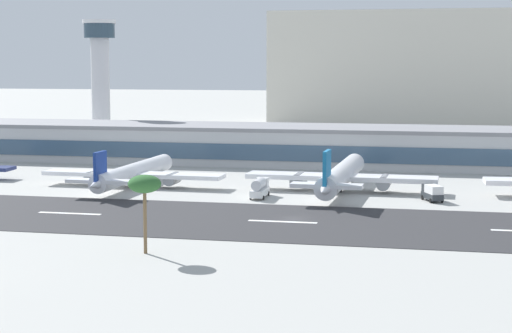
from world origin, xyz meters
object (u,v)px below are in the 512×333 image
Objects in this scene: control_tower at (100,73)px; service_fuel_truck_0 at (260,188)px; airliner_navy_tail_gate_1 at (131,173)px; service_box_truck_1 at (432,192)px; palm_tree_1 at (145,185)px; airliner_blue_tail_gate_2 at (340,176)px; terminal_building at (277,144)px; distant_hotel_block at (409,69)px.

service_fuel_truck_0 is at bearing -51.47° from control_tower.
airliner_navy_tail_gate_1 reaches higher than service_box_truck_1.
control_tower reaches higher than service_box_truck_1.
airliner_blue_tail_gate_2 is at bearing 72.87° from palm_tree_1.
terminal_building is at bearing 91.52° from palm_tree_1.
terminal_building is 4.00× the size of airliner_navy_tail_gate_1.
control_tower is 114.67m from service_fuel_truck_0.
service_fuel_truck_0 is (-20.59, -209.60, -22.47)m from distant_hotel_block.
distant_hotel_block is (28.78, 149.15, 19.34)m from terminal_building.
terminal_building is 61.08m from service_fuel_truck_0.
control_tower is 0.89× the size of airliner_navy_tail_gate_1.
control_tower is at bearing 114.49° from palm_tree_1.
airliner_navy_tail_gate_1 is at bearing 112.02° from palm_tree_1.
airliner_blue_tail_gate_2 is 68.95m from palm_tree_1.
airliner_navy_tail_gate_1 is 7.05× the size of service_box_truck_1.
terminal_building is at bearing 6.40° from service_fuel_truck_0.
control_tower is at bearing 37.21° from service_fuel_truck_0.
service_box_truck_1 is 69.99m from palm_tree_1.
terminal_building reaches higher than service_box_truck_1.
service_fuel_truck_0 reaches higher than service_box_truck_1.
palm_tree_1 reaches higher than terminal_building.
airliner_blue_tail_gate_2 reaches higher than terminal_building.
distant_hotel_block reaches higher than airliner_navy_tail_gate_1.
palm_tree_1 is at bearing 173.32° from service_fuel_truck_0.
terminal_building is at bearing -24.02° from control_tower.
service_fuel_truck_0 is 1.32× the size of service_box_truck_1.
service_fuel_truck_0 is (70.11, -88.05, -21.94)m from control_tower.
distant_hotel_block reaches higher than service_box_truck_1.
distant_hotel_block is at bearing -19.51° from service_box_truck_1.
control_tower is (-61.92, 27.60, 18.82)m from terminal_building.
airliner_navy_tail_gate_1 is 4.00× the size of palm_tree_1.
distant_hotel_block is 199.77m from airliner_blue_tail_gate_2.
service_box_truck_1 is (65.01, -5.99, -1.24)m from airliner_navy_tail_gate_1.
distant_hotel_block is 13.76× the size of service_fuel_truck_0.
terminal_building is 70.36m from control_tower.
distant_hotel_block is at bearing 79.08° from terminal_building.
terminal_building is 115.17m from palm_tree_1.
airliner_blue_tail_gate_2 is 7.92× the size of service_box_truck_1.
airliner_blue_tail_gate_2 is (45.81, 2.34, 0.38)m from airliner_navy_tail_gate_1.
control_tower is 0.34× the size of distant_hotel_block.
distant_hotel_block is 208.48m from airliner_navy_tail_gate_1.
service_fuel_truck_0 is at bearing 84.63° from palm_tree_1.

